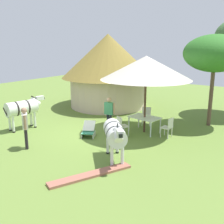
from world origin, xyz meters
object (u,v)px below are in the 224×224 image
(thatched_hut, at_px, (108,68))
(patio_chair_near_lawn, at_px, (168,126))
(patio_chair_near_hut, at_px, (121,125))
(shade_umbrella, at_px, (146,68))
(guest_beside_umbrella, at_px, (109,111))
(patio_dining_table, at_px, (145,119))
(patio_chair_east_end, at_px, (146,115))
(striped_lounge_chair, at_px, (89,131))
(standing_watcher, at_px, (25,124))
(zebra_by_umbrella, at_px, (115,134))
(zebra_nearest_camera, at_px, (23,108))
(acacia_tree_behind_hut, at_px, (215,54))

(thatched_hut, xyz_separation_m, patio_chair_near_lawn, (5.73, -3.70, -2.02))
(thatched_hut, distance_m, patio_chair_near_hut, 6.39)
(shade_umbrella, distance_m, guest_beside_umbrella, 2.63)
(patio_dining_table, distance_m, patio_chair_near_lawn, 1.24)
(thatched_hut, height_order, patio_chair_east_end, thatched_hut)
(patio_chair_near_lawn, distance_m, patio_chair_near_hut, 2.08)
(thatched_hut, height_order, guest_beside_umbrella, thatched_hut)
(patio_chair_east_end, height_order, guest_beside_umbrella, guest_beside_umbrella)
(shade_umbrella, xyz_separation_m, striped_lounge_chair, (-1.81, -1.93, -2.75))
(patio_dining_table, height_order, standing_watcher, standing_watcher)
(patio_chair_near_lawn, distance_m, striped_lounge_chair, 3.55)
(striped_lounge_chair, xyz_separation_m, zebra_by_umbrella, (2.37, -1.48, 0.73))
(thatched_hut, distance_m, standing_watcher, 8.31)
(shade_umbrella, bearing_deg, standing_watcher, -123.79)
(patio_chair_near_lawn, height_order, zebra_nearest_camera, zebra_nearest_camera)
(patio_chair_near_hut, bearing_deg, guest_beside_umbrella, -169.40)
(patio_chair_near_hut, bearing_deg, acacia_tree_behind_hut, 84.00)
(standing_watcher, height_order, acacia_tree_behind_hut, acacia_tree_behind_hut)
(patio_dining_table, bearing_deg, guest_beside_umbrella, -153.51)
(thatched_hut, distance_m, shade_umbrella, 5.79)
(shade_umbrella, distance_m, zebra_nearest_camera, 6.16)
(guest_beside_umbrella, distance_m, zebra_by_umbrella, 3.36)
(zebra_nearest_camera, bearing_deg, patio_chair_east_end, 52.35)
(patio_chair_near_hut, relative_size, standing_watcher, 0.54)
(shade_umbrella, distance_m, patio_chair_near_lawn, 2.77)
(patio_chair_near_hut, height_order, zebra_by_umbrella, zebra_by_umbrella)
(thatched_hut, height_order, patio_chair_near_hut, thatched_hut)
(patio_chair_near_hut, xyz_separation_m, acacia_tree_behind_hut, (2.86, 3.87, 3.06))
(patio_dining_table, xyz_separation_m, zebra_by_umbrella, (0.56, -3.40, 0.33))
(zebra_by_umbrella, bearing_deg, patio_chair_near_hut, -104.67)
(thatched_hut, relative_size, zebra_nearest_camera, 2.84)
(patio_chair_near_hut, bearing_deg, standing_watcher, -94.29)
(patio_chair_near_lawn, bearing_deg, acacia_tree_behind_hut, -14.17)
(zebra_by_umbrella, bearing_deg, guest_beside_umbrella, -93.77)
(patio_chair_east_end, xyz_separation_m, patio_chair_near_hut, (-0.15, -2.19, 0.00))
(guest_beside_umbrella, xyz_separation_m, striped_lounge_chair, (-0.31, -1.19, -0.72))
(striped_lounge_chair, xyz_separation_m, zebra_nearest_camera, (-3.32, -0.88, 0.79))
(patio_dining_table, distance_m, patio_chair_near_hut, 1.24)
(patio_chair_east_end, bearing_deg, shade_umbrella, 90.00)
(patio_dining_table, relative_size, patio_chair_near_hut, 1.69)
(patio_dining_table, bearing_deg, striped_lounge_chair, -133.14)
(shade_umbrella, bearing_deg, striped_lounge_chair, -133.14)
(zebra_nearest_camera, bearing_deg, patio_chair_near_lawn, 35.14)
(patio_chair_near_lawn, height_order, guest_beside_umbrella, guest_beside_umbrella)
(patio_chair_near_hut, bearing_deg, zebra_by_umbrella, -32.79)
(patio_chair_near_lawn, height_order, zebra_by_umbrella, zebra_by_umbrella)
(patio_dining_table, bearing_deg, standing_watcher, -123.79)
(patio_chair_near_hut, height_order, guest_beside_umbrella, guest_beside_umbrella)
(thatched_hut, xyz_separation_m, patio_dining_table, (4.51, -3.59, -1.89))
(standing_watcher, distance_m, acacia_tree_behind_hut, 9.27)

